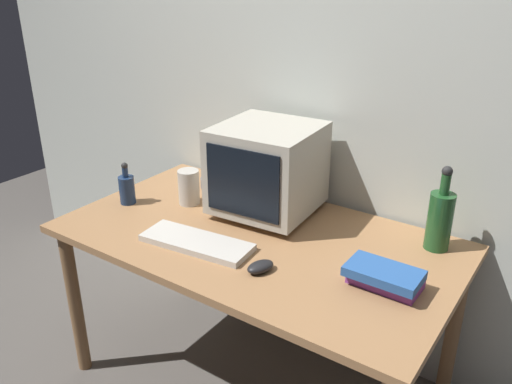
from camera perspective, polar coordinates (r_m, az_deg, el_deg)
ground_plane at (r=2.44m, az=0.00°, el=-19.80°), size 6.00×6.00×0.00m
back_wall at (r=2.22m, az=7.19°, el=12.36°), size 4.00×0.08×2.50m
desk at (r=2.05m, az=0.00°, el=-6.73°), size 1.50×0.84×0.72m
crt_monitor at (r=2.11m, az=1.23°, el=2.49°), size 0.41×0.41×0.37m
keyboard at (r=1.95m, az=-6.43°, el=-5.43°), size 0.43×0.20×0.02m
computer_mouse at (r=1.78m, az=0.48°, el=-8.08°), size 0.09×0.11×0.04m
bottle_tall at (r=1.98m, az=19.25°, el=-2.72°), size 0.09×0.09×0.32m
bottle_short at (r=2.31m, az=-13.77°, el=0.39°), size 0.07×0.07×0.18m
book_stack at (r=1.75m, az=13.71°, el=-8.87°), size 0.24×0.15×0.07m
cd_spindle at (r=2.43m, az=-4.60°, el=1.04°), size 0.12×0.12×0.04m
metal_canister at (r=2.26m, az=-7.26°, el=0.53°), size 0.09×0.09×0.15m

